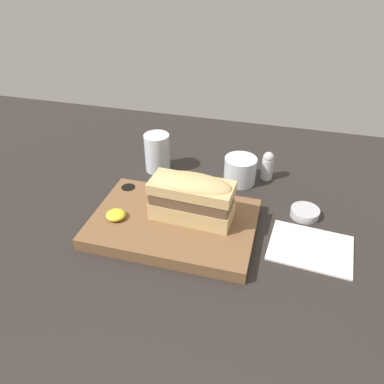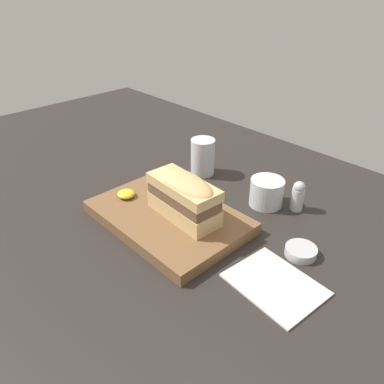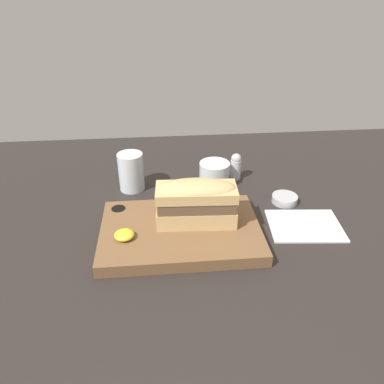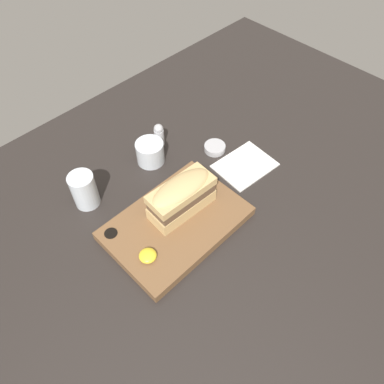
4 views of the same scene
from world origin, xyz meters
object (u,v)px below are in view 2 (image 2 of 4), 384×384
(condiment_dish, at_px, (301,251))
(sandwich, at_px, (184,195))
(water_glass, at_px, (203,159))
(serving_board, at_px, (168,217))
(napkin, at_px, (275,284))
(wine_glass, at_px, (266,193))
(salt_shaker, at_px, (298,196))

(condiment_dish, bearing_deg, sandwich, -156.42)
(sandwich, bearing_deg, condiment_dish, 23.58)
(water_glass, xyz_separation_m, condiment_dish, (0.37, -0.10, -0.03))
(sandwich, relative_size, water_glass, 1.73)
(serving_board, distance_m, condiment_dish, 0.28)
(napkin, bearing_deg, condiment_dish, 97.77)
(condiment_dish, bearing_deg, napkin, -82.23)
(water_glass, bearing_deg, sandwich, -54.19)
(napkin, relative_size, condiment_dish, 2.71)
(wine_glass, relative_size, condiment_dish, 1.27)
(sandwich, bearing_deg, serving_board, -157.32)
(wine_glass, height_order, napkin, wine_glass)
(serving_board, relative_size, napkin, 1.99)
(wine_glass, distance_m, salt_shaker, 0.07)
(serving_board, xyz_separation_m, wine_glass, (0.10, 0.21, 0.02))
(napkin, height_order, condiment_dish, condiment_dish)
(napkin, bearing_deg, salt_shaker, 115.19)
(serving_board, bearing_deg, wine_glass, 64.13)
(sandwich, xyz_separation_m, salt_shaker, (0.13, 0.23, -0.04))
(serving_board, relative_size, sandwich, 1.97)
(sandwich, height_order, napkin, sandwich)
(water_glass, distance_m, wine_glass, 0.21)
(water_glass, xyz_separation_m, wine_glass, (0.21, -0.00, -0.01))
(sandwich, distance_m, condiment_dish, 0.26)
(condiment_dish, bearing_deg, water_glass, 164.67)
(serving_board, bearing_deg, sandwich, 22.68)
(serving_board, height_order, sandwich, sandwich)
(napkin, relative_size, salt_shaker, 2.29)
(napkin, xyz_separation_m, condiment_dish, (-0.01, 0.10, 0.01))
(condiment_dish, bearing_deg, wine_glass, 148.02)
(sandwich, bearing_deg, water_glass, 125.81)
(sandwich, relative_size, condiment_dish, 2.74)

